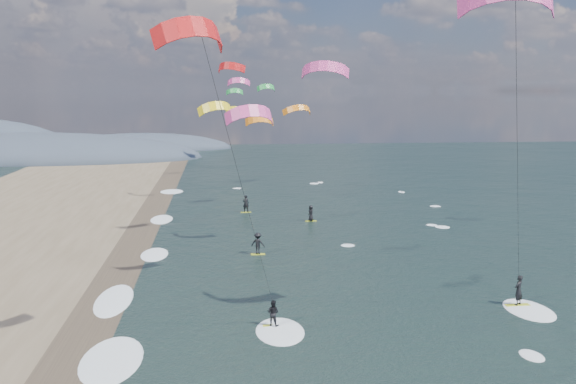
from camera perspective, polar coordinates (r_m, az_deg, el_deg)
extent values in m
cube|color=#382D23|center=(36.60, -17.40, -11.67)|extent=(3.00, 240.00, 0.00)
ellipsoid|color=#3D4756|center=(129.12, -21.99, 2.69)|extent=(64.00, 24.00, 10.00)
ellipsoid|color=#3D4756|center=(145.17, -12.99, 3.74)|extent=(40.00, 18.00, 7.00)
cube|color=gold|center=(41.11, 19.74, -9.45)|extent=(1.47, 0.44, 0.06)
imported|color=black|center=(40.83, 19.81, -8.20)|extent=(0.79, 0.75, 1.81)
ellipsoid|color=white|center=(40.58, 20.62, -9.79)|extent=(2.60, 4.20, 0.12)
cylinder|color=black|center=(35.71, 19.72, 3.00)|extent=(0.02, 0.02, 17.48)
cube|color=gold|center=(35.62, -1.34, -11.79)|extent=(1.12, 0.34, 0.05)
imported|color=black|center=(35.37, -1.34, -10.68)|extent=(0.86, 0.81, 1.42)
ellipsoid|color=white|center=(34.91, -0.72, -12.28)|extent=(2.60, 4.20, 0.12)
cylinder|color=black|center=(30.52, -4.19, 0.72)|extent=(0.02, 0.02, 15.60)
cube|color=gold|center=(50.45, -2.68, -5.53)|extent=(1.10, 0.35, 0.05)
imported|color=black|center=(50.24, -2.69, -4.57)|extent=(1.25, 1.00, 1.70)
cube|color=gold|center=(63.12, 2.05, -2.58)|extent=(1.10, 0.35, 0.05)
imported|color=black|center=(62.97, 2.06, -1.87)|extent=(0.68, 0.86, 1.53)
cube|color=gold|center=(67.68, -3.76, -1.80)|extent=(1.10, 0.35, 0.05)
imported|color=black|center=(67.52, -3.77, -1.03)|extent=(0.70, 0.50, 1.79)
ellipsoid|color=white|center=(32.73, -16.65, -14.16)|extent=(2.40, 5.40, 0.11)
ellipsoid|color=white|center=(41.05, -14.39, -9.27)|extent=(2.40, 5.40, 0.11)
ellipsoid|color=white|center=(51.53, -12.68, -5.47)|extent=(2.40, 5.40, 0.11)
ellipsoid|color=white|center=(65.12, -11.32, -2.41)|extent=(2.40, 5.40, 0.11)
ellipsoid|color=white|center=(82.79, -10.24, 0.04)|extent=(2.40, 5.40, 0.11)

